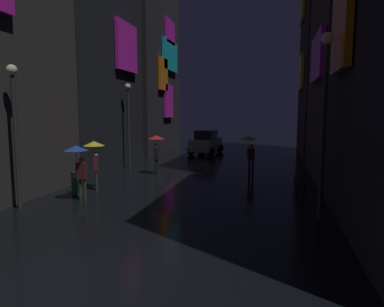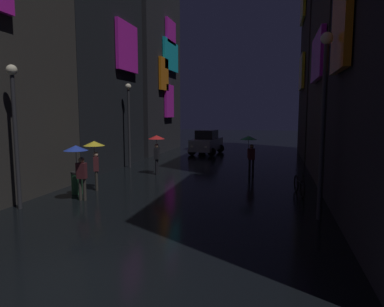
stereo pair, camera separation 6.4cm
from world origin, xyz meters
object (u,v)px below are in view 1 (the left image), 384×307
pedestrian_foreground_right_blue (78,157)px  streetlamp_left_far (128,115)px  pedestrian_far_right_red (156,144)px  streetlamp_left_near (15,119)px  trash_bin (77,183)px  pedestrian_midstreet_left_yellow (95,152)px  car_distant (206,142)px  pedestrian_midstreet_centre_green (249,144)px  bicycle_parked_at_storefront (299,185)px  streetlamp_right_near (324,105)px

pedestrian_foreground_right_blue → streetlamp_left_far: bearing=100.1°
pedestrian_far_right_red → streetlamp_left_near: streetlamp_left_near is taller
pedestrian_far_right_red → trash_bin: size_ratio=2.28×
pedestrian_midstreet_left_yellow → car_distant: pedestrian_midstreet_left_yellow is taller
trash_bin → pedestrian_midstreet_centre_green: bearing=41.7°
streetlamp_left_near → pedestrian_midstreet_centre_green: bearing=48.8°
pedestrian_midstreet_left_yellow → bicycle_parked_at_storefront: (8.54, 1.13, -1.28)m
streetlamp_right_near → bicycle_parked_at_storefront: bearing=97.1°
bicycle_parked_at_storefront → pedestrian_midstreet_centre_green: bearing=121.1°
streetlamp_right_near → trash_bin: bearing=172.6°
pedestrian_midstreet_left_yellow → streetlamp_left_near: bearing=-107.6°
pedestrian_foreground_right_blue → streetlamp_left_far: 8.04m
pedestrian_foreground_right_blue → car_distant: size_ratio=0.50×
pedestrian_far_right_red → bicycle_parked_at_storefront: pedestrian_far_right_red is taller
streetlamp_right_near → streetlamp_left_near: bearing=-172.9°
car_distant → trash_bin: (-2.47, -14.84, -0.46)m
bicycle_parked_at_storefront → trash_bin: (-8.90, -2.01, 0.08)m
pedestrian_midstreet_centre_green → pedestrian_foreground_right_blue: size_ratio=1.00×
pedestrian_foreground_right_blue → trash_bin: (-0.68, 0.93, -1.20)m
pedestrian_midstreet_left_yellow → car_distant: bearing=81.4°
pedestrian_far_right_red → car_distant: 9.83m
pedestrian_midstreet_centre_green → pedestrian_far_right_red: (-4.90, -0.80, 0.00)m
bicycle_parked_at_storefront → streetlamp_left_far: bearing=153.3°
pedestrian_midstreet_left_yellow → streetlamp_right_near: bearing=-13.1°
car_distant → streetlamp_right_near: 17.63m
car_distant → streetlamp_left_near: bearing=-100.4°
pedestrian_midstreet_centre_green → streetlamp_left_near: (-7.28, -8.31, 1.46)m
streetlamp_left_near → streetlamp_left_far: size_ratio=0.98×
streetlamp_left_near → streetlamp_left_far: (0.00, 9.29, 0.07)m
pedestrian_midstreet_centre_green → trash_bin: bearing=-138.3°
bicycle_parked_at_storefront → trash_bin: 9.13m
streetlamp_left_far → pedestrian_far_right_red: bearing=-36.7°
bicycle_parked_at_storefront → streetlamp_left_near: streetlamp_left_near is taller
streetlamp_left_near → streetlamp_right_near: size_ratio=0.86×
pedestrian_foreground_right_blue → trash_bin: pedestrian_foreground_right_blue is taller
pedestrian_foreground_right_blue → streetlamp_right_near: size_ratio=0.37×
trash_bin → bicycle_parked_at_storefront: bearing=12.7°
pedestrian_far_right_red → bicycle_parked_at_storefront: size_ratio=1.17×
bicycle_parked_at_storefront → streetlamp_left_near: size_ratio=0.37×
pedestrian_midstreet_centre_green → streetlamp_left_near: 11.14m
pedestrian_midstreet_centre_green → car_distant: size_ratio=0.50×
bicycle_parked_at_storefront → pedestrian_midstreet_left_yellow: bearing=-172.4°
car_distant → pedestrian_foreground_right_blue: bearing=-96.5°
bicycle_parked_at_storefront → streetlamp_left_far: 11.11m
pedestrian_foreground_right_blue → trash_bin: size_ratio=2.28×
trash_bin → streetlamp_left_near: bearing=-106.0°
pedestrian_midstreet_left_yellow → pedestrian_far_right_red: size_ratio=1.00×
pedestrian_foreground_right_blue → car_distant: 15.89m
streetlamp_right_near → pedestrian_foreground_right_blue: bearing=178.2°
bicycle_parked_at_storefront → car_distant: bearing=116.6°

